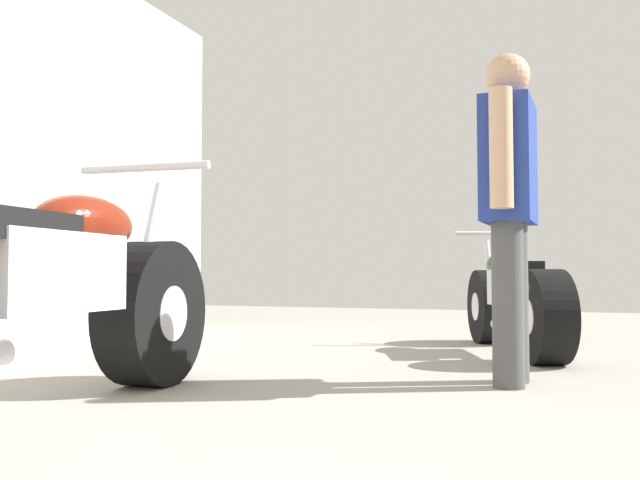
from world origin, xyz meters
name	(u,v)px	position (x,y,z in m)	size (l,w,h in m)	color
ground_plane	(363,394)	(0.00, 3.02, 0.00)	(14.48, 14.48, 0.00)	#9E998E
motorcycle_maroon_cruiser	(36,299)	(-0.94, 2.07, 0.43)	(0.66, 2.23, 1.04)	black
motorcycle_black_naked	(514,301)	(0.49, 4.87, 0.35)	(0.89, 1.75, 0.84)	black
mechanic_in_blue	(509,196)	(0.59, 3.50, 0.90)	(0.24, 0.64, 1.59)	#4C4C4C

